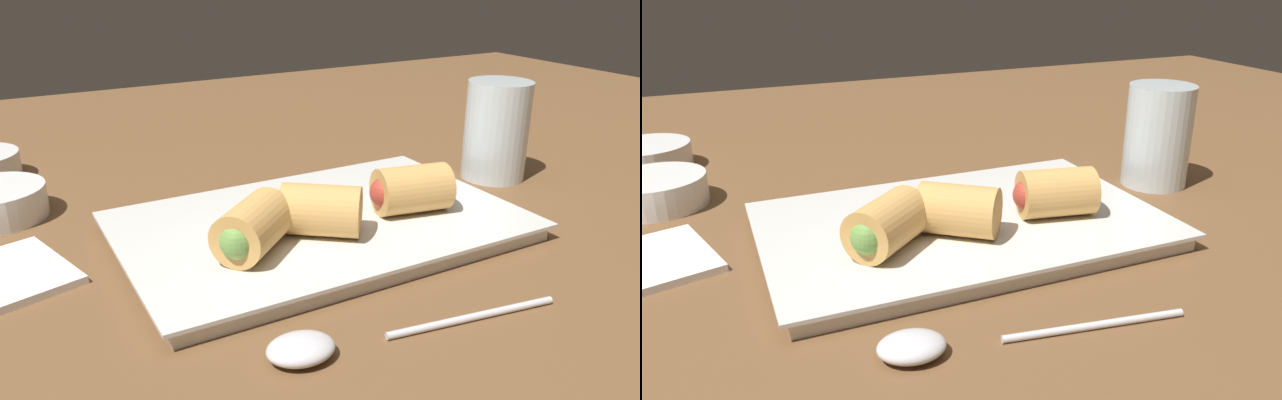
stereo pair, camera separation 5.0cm
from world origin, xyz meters
The scene contains 7 objects.
table_surface centered at (0.00, 0.00, 1.00)cm, with size 180.00×140.00×2.00cm.
serving_plate centered at (1.50, -0.71, 2.76)cm, with size 32.73×21.20×1.50cm.
roll_front_left centered at (8.64, -3.16, 5.52)cm, with size 7.16×5.16×4.05cm.
roll_front_right centered at (-0.02, -3.30, 5.52)cm, with size 7.35×6.98×4.05cm.
roll_back_left centered at (-6.14, -4.13, 5.52)cm, with size 7.30×7.10×4.05cm.
spoon centered at (-6.37, -15.58, 2.65)cm, with size 19.95×4.82×1.43cm.
drinking_glass centered at (24.54, 3.16, 7.08)cm, with size 6.51×6.51×10.16cm.
Camera 1 is at (-21.87, -42.39, 24.00)cm, focal length 35.00 mm.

